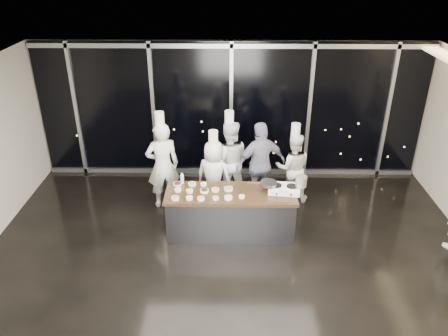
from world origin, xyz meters
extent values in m
plane|color=black|center=(0.00, 0.00, 0.00)|extent=(9.00, 9.00, 0.00)
cube|color=beige|center=(0.00, 3.50, 1.60)|extent=(9.00, 0.02, 3.20)
cube|color=silver|center=(0.00, 0.00, 3.20)|extent=(9.00, 7.00, 0.02)
cube|color=black|center=(0.00, 3.44, 1.60)|extent=(8.90, 0.04, 3.18)
cube|color=#919499|center=(0.00, 3.39, 3.10)|extent=(8.90, 0.08, 0.10)
cube|color=#919499|center=(0.00, 3.39, 0.05)|extent=(8.90, 0.08, 0.10)
cube|color=#919499|center=(-3.60, 3.39, 1.60)|extent=(0.08, 0.08, 3.20)
cube|color=#919499|center=(-1.80, 3.39, 1.60)|extent=(0.08, 0.08, 3.20)
cube|color=#919499|center=(0.00, 3.39, 1.60)|extent=(0.08, 0.08, 3.20)
cube|color=#919499|center=(1.80, 3.39, 1.60)|extent=(0.08, 0.08, 3.20)
cube|color=#919499|center=(3.60, 3.39, 1.60)|extent=(0.08, 0.08, 3.20)
cube|color=#39393E|center=(0.00, 0.90, 0.42)|extent=(2.40, 0.80, 0.84)
cube|color=#3F2C1A|center=(0.00, 0.90, 0.87)|extent=(2.46, 0.86, 0.06)
cube|color=white|center=(1.00, 0.94, 0.96)|extent=(0.62, 0.42, 0.12)
cylinder|color=black|center=(0.86, 0.95, 1.03)|extent=(0.22, 0.22, 0.02)
cylinder|color=black|center=(1.14, 0.92, 1.03)|extent=(0.22, 0.22, 0.02)
cylinder|color=black|center=(0.85, 0.77, 0.95)|extent=(0.04, 0.02, 0.04)
cylinder|color=black|center=(1.11, 0.74, 0.95)|extent=(0.04, 0.02, 0.04)
cylinder|color=slate|center=(0.71, 0.96, 1.07)|extent=(0.35, 0.35, 0.05)
cube|color=#4C2B14|center=(0.44, 0.99, 1.07)|extent=(0.23, 0.05, 0.02)
cylinder|color=#BABABC|center=(1.31, 0.91, 1.14)|extent=(0.23, 0.23, 0.21)
cylinder|color=white|center=(-1.01, 0.64, 0.92)|extent=(0.15, 0.15, 0.04)
cylinder|color=orange|center=(-1.01, 0.64, 0.94)|extent=(0.12, 0.12, 0.01)
cylinder|color=white|center=(-1.00, 0.93, 0.92)|extent=(0.13, 0.13, 0.04)
cylinder|color=#F8E9AF|center=(-1.00, 0.93, 0.94)|extent=(0.10, 0.10, 0.01)
cylinder|color=white|center=(-1.03, 1.15, 0.92)|extent=(0.17, 0.17, 0.04)
cylinder|color=#351610|center=(-1.03, 1.15, 0.94)|extent=(0.14, 0.14, 0.01)
cylinder|color=white|center=(-0.76, 0.65, 0.92)|extent=(0.12, 0.12, 0.04)
cylinder|color=silver|center=(-0.76, 0.65, 0.94)|extent=(0.10, 0.10, 0.01)
cylinder|color=white|center=(-0.77, 0.90, 0.92)|extent=(0.14, 0.14, 0.04)
cylinder|color=#CFC567|center=(-0.77, 0.90, 0.94)|extent=(0.11, 0.11, 0.01)
cylinder|color=white|center=(-0.75, 1.17, 0.92)|extent=(0.15, 0.15, 0.04)
cylinder|color=tan|center=(-0.75, 1.17, 0.94)|extent=(0.13, 0.13, 0.01)
cylinder|color=white|center=(-0.54, 0.63, 0.92)|extent=(0.14, 0.14, 0.04)
cylinder|color=tan|center=(-0.54, 0.63, 0.94)|extent=(0.11, 0.11, 0.01)
cylinder|color=white|center=(-0.49, 0.91, 0.92)|extent=(0.17, 0.17, 0.04)
cylinder|color=black|center=(-0.49, 0.91, 0.94)|extent=(0.14, 0.14, 0.01)
cylinder|color=white|center=(-0.52, 1.16, 0.92)|extent=(0.12, 0.12, 0.04)
cylinder|color=white|center=(-0.52, 1.16, 0.94)|extent=(0.10, 0.10, 0.01)
cylinder|color=white|center=(-0.27, 0.65, 0.92)|extent=(0.11, 0.11, 0.04)
cylinder|color=tan|center=(-0.27, 0.65, 0.94)|extent=(0.09, 0.09, 0.01)
cylinder|color=white|center=(-0.29, 0.95, 0.92)|extent=(0.14, 0.14, 0.04)
cylinder|color=tan|center=(-0.29, 0.95, 0.94)|extent=(0.12, 0.12, 0.01)
cylinder|color=white|center=(-0.04, 0.67, 0.92)|extent=(0.15, 0.15, 0.04)
cylinder|color=#C4B49C|center=(-0.04, 0.67, 0.94)|extent=(0.12, 0.12, 0.01)
cylinder|color=white|center=(-0.04, 0.99, 0.92)|extent=(0.17, 0.17, 0.04)
cylinder|color=olive|center=(-0.04, 0.99, 0.94)|extent=(0.14, 0.14, 0.01)
cylinder|color=white|center=(0.20, 0.71, 0.92)|extent=(0.11, 0.11, 0.04)
cylinder|color=#D5C947|center=(0.20, 0.71, 0.94)|extent=(0.09, 0.09, 0.01)
cylinder|color=white|center=(-0.94, 1.24, 0.99)|extent=(0.07, 0.07, 0.18)
cone|color=white|center=(-0.94, 1.24, 1.11)|extent=(0.06, 0.06, 0.06)
imported|color=white|center=(-1.42, 1.90, 0.95)|extent=(0.80, 0.65, 1.89)
cylinder|color=white|center=(-1.42, 1.90, 1.99)|extent=(0.24, 0.24, 0.26)
imported|color=white|center=(-0.35, 1.80, 0.77)|extent=(0.87, 0.71, 1.54)
cylinder|color=white|center=(-0.35, 1.80, 1.64)|extent=(0.24, 0.24, 0.26)
imported|color=white|center=(-0.04, 2.26, 0.90)|extent=(0.91, 0.73, 1.79)
cylinder|color=white|center=(-0.04, 2.26, 1.89)|extent=(0.20, 0.20, 0.26)
imported|color=#141739|center=(0.63, 2.01, 0.93)|extent=(1.19, 0.80, 1.87)
imported|color=white|center=(1.33, 2.18, 0.78)|extent=(0.78, 0.62, 1.56)
cylinder|color=white|center=(1.33, 2.18, 1.66)|extent=(0.20, 0.20, 0.26)
camera|label=1|loc=(-0.02, -6.18, 5.06)|focal=35.00mm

